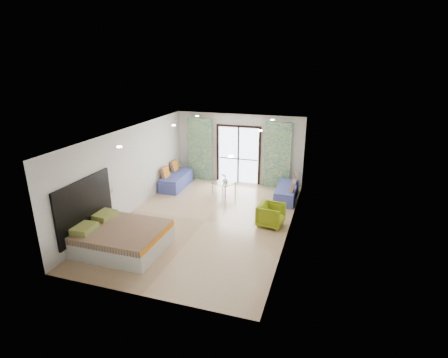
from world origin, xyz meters
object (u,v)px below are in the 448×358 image
(bed, at_px, (121,238))
(coffee_table, at_px, (224,184))
(daybed_right, at_px, (287,192))
(armchair, at_px, (271,214))
(daybed_left, at_px, (176,180))

(bed, bearing_deg, coffee_table, 73.30)
(daybed_right, bearing_deg, armchair, -94.80)
(daybed_right, bearing_deg, bed, -127.98)
(coffee_table, height_order, armchair, coffee_table)
(coffee_table, relative_size, armchair, 1.19)
(bed, relative_size, daybed_right, 1.25)
(bed, distance_m, daybed_right, 5.92)
(bed, height_order, armchair, bed)
(armchair, bearing_deg, bed, 132.50)
(daybed_left, relative_size, daybed_right, 1.09)
(daybed_left, distance_m, coffee_table, 2.00)
(bed, relative_size, daybed_left, 1.15)
(daybed_left, bearing_deg, armchair, -30.69)
(daybed_right, relative_size, armchair, 2.33)
(bed, bearing_deg, daybed_right, 52.61)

